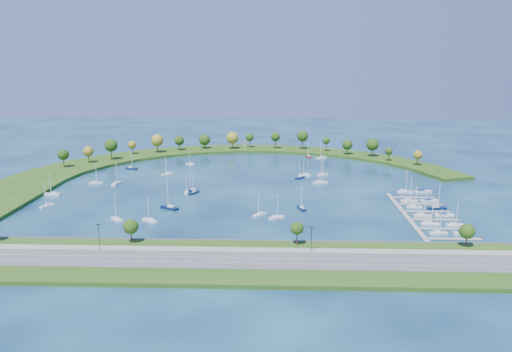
{
  "coord_description": "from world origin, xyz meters",
  "views": [
    {
      "loc": [
        16.28,
        -304.06,
        73.12
      ],
      "look_at": [
        5.0,
        5.0,
        4.0
      ],
      "focal_mm": 37.4,
      "sensor_mm": 36.0,
      "label": 1
    }
  ],
  "objects_px": {
    "docked_boat_10": "(405,191)",
    "docked_boat_6": "(414,206)",
    "moored_boat_0": "(302,208)",
    "moored_boat_14": "(117,219)",
    "moored_boat_12": "(320,182)",
    "docked_boat_4": "(422,215)",
    "moored_boat_2": "(52,194)",
    "moored_boat_5": "(117,183)",
    "moored_boat_9": "(96,182)",
    "docked_boat_5": "(444,215)",
    "moored_boat_11": "(321,157)",
    "docked_boat_7": "(437,207)",
    "moored_boat_4": "(170,207)",
    "moored_boat_16": "(194,192)",
    "docked_boat_0": "(438,232)",
    "moored_boat_1": "(47,205)",
    "moored_boat_19": "(322,174)",
    "docked_boat_1": "(463,233)",
    "moored_boat_15": "(276,217)",
    "moored_boat_6": "(190,164)",
    "moored_boat_8": "(150,220)",
    "harbor_tower": "(245,144)",
    "docked_boat_8": "(409,200)",
    "moored_boat_13": "(308,156)",
    "docked_boat_2": "(430,223)",
    "moored_boat_10": "(305,175)",
    "moored_boat_3": "(131,168)",
    "moored_boat_17": "(260,214)",
    "moored_boat_18": "(167,174)",
    "docked_boat_3": "(455,224)",
    "docked_boat_9": "(429,201)",
    "dock_system": "(421,215)",
    "moored_boat_21": "(187,191)"
  },
  "relations": [
    {
      "from": "moored_boat_2",
      "to": "docked_boat_6",
      "type": "relative_size",
      "value": 1.15
    },
    {
      "from": "moored_boat_10",
      "to": "moored_boat_19",
      "type": "distance_m",
      "value": 11.14
    },
    {
      "from": "moored_boat_14",
      "to": "docked_boat_1",
      "type": "height_order",
      "value": "moored_boat_14"
    },
    {
      "from": "moored_boat_13",
      "to": "moored_boat_19",
      "type": "xyz_separation_m",
      "value": [
        5.08,
        -62.31,
        -0.0
      ]
    },
    {
      "from": "moored_boat_4",
      "to": "moored_boat_6",
      "type": "height_order",
      "value": "moored_boat_4"
    },
    {
      "from": "docked_boat_5",
      "to": "moored_boat_11",
      "type": "bearing_deg",
      "value": 107.77
    },
    {
      "from": "docked_boat_6",
      "to": "docked_boat_1",
      "type": "bearing_deg",
      "value": -71.76
    },
    {
      "from": "docked_boat_7",
      "to": "docked_boat_9",
      "type": "relative_size",
      "value": 1.41
    },
    {
      "from": "moored_boat_3",
      "to": "docked_boat_4",
      "type": "xyz_separation_m",
      "value": [
        165.07,
        -102.72,
        0.01
      ]
    },
    {
      "from": "moored_boat_12",
      "to": "docked_boat_4",
      "type": "distance_m",
      "value": 78.67
    },
    {
      "from": "moored_boat_5",
      "to": "docked_boat_10",
      "type": "bearing_deg",
      "value": -81.6
    },
    {
      "from": "moored_boat_1",
      "to": "moored_boat_11",
      "type": "xyz_separation_m",
      "value": [
        147.79,
        135.13,
        0.05
      ]
    },
    {
      "from": "moored_boat_6",
      "to": "docked_boat_2",
      "type": "xyz_separation_m",
      "value": [
        128.18,
        -131.58,
        0.06
      ]
    },
    {
      "from": "docked_boat_5",
      "to": "docked_boat_10",
      "type": "xyz_separation_m",
      "value": [
        -8.06,
        44.01,
        0.26
      ]
    },
    {
      "from": "moored_boat_4",
      "to": "moored_boat_12",
      "type": "height_order",
      "value": "moored_boat_4"
    },
    {
      "from": "moored_boat_0",
      "to": "moored_boat_14",
      "type": "xyz_separation_m",
      "value": [
        -85.5,
        -21.16,
        -0.02
      ]
    },
    {
      "from": "moored_boat_0",
      "to": "moored_boat_15",
      "type": "relative_size",
      "value": 1.04
    },
    {
      "from": "harbor_tower",
      "to": "moored_boat_12",
      "type": "bearing_deg",
      "value": -66.56
    },
    {
      "from": "moored_boat_8",
      "to": "docked_boat_4",
      "type": "height_order",
      "value": "moored_boat_8"
    },
    {
      "from": "moored_boat_8",
      "to": "docked_boat_7",
      "type": "xyz_separation_m",
      "value": [
        136.3,
        25.48,
        0.02
      ]
    },
    {
      "from": "moored_boat_15",
      "to": "moored_boat_4",
      "type": "bearing_deg",
      "value": 129.96
    },
    {
      "from": "moored_boat_3",
      "to": "docked_boat_10",
      "type": "bearing_deg",
      "value": 4.36
    },
    {
      "from": "moored_boat_9",
      "to": "docked_boat_3",
      "type": "relative_size",
      "value": 1.03
    },
    {
      "from": "moored_boat_5",
      "to": "moored_boat_9",
      "type": "height_order",
      "value": "moored_boat_5"
    },
    {
      "from": "moored_boat_2",
      "to": "moored_boat_8",
      "type": "distance_m",
      "value": 78.6
    },
    {
      "from": "moored_boat_9",
      "to": "docked_boat_6",
      "type": "relative_size",
      "value": 1.06
    },
    {
      "from": "moored_boat_5",
      "to": "docked_boat_6",
      "type": "bearing_deg",
      "value": -92.01
    },
    {
      "from": "moored_boat_17",
      "to": "moored_boat_18",
      "type": "distance_m",
      "value": 106.2
    },
    {
      "from": "docked_boat_4",
      "to": "moored_boat_19",
      "type": "bearing_deg",
      "value": 121.62
    },
    {
      "from": "moored_boat_4",
      "to": "moored_boat_15",
      "type": "distance_m",
      "value": 54.39
    },
    {
      "from": "moored_boat_16",
      "to": "docked_boat_0",
      "type": "relative_size",
      "value": 0.99
    },
    {
      "from": "dock_system",
      "to": "moored_boat_21",
      "type": "relative_size",
      "value": 8.07
    },
    {
      "from": "moored_boat_0",
      "to": "moored_boat_6",
      "type": "height_order",
      "value": "moored_boat_0"
    },
    {
      "from": "moored_boat_17",
      "to": "harbor_tower",
      "type": "bearing_deg",
      "value": -133.21
    },
    {
      "from": "moored_boat_6",
      "to": "moored_boat_12",
      "type": "relative_size",
      "value": 0.74
    },
    {
      "from": "moored_boat_2",
      "to": "docked_boat_10",
      "type": "height_order",
      "value": "moored_boat_2"
    },
    {
      "from": "docked_boat_0",
      "to": "docked_boat_7",
      "type": "xyz_separation_m",
      "value": [
        10.47,
        38.16,
        0.06
      ]
    },
    {
      "from": "moored_boat_3",
      "to": "docked_boat_7",
      "type": "relative_size",
      "value": 0.91
    },
    {
      "from": "harbor_tower",
      "to": "docked_boat_9",
      "type": "height_order",
      "value": "harbor_tower"
    },
    {
      "from": "moored_boat_6",
      "to": "moored_boat_10",
      "type": "height_order",
      "value": "moored_boat_10"
    },
    {
      "from": "moored_boat_0",
      "to": "moored_boat_13",
      "type": "height_order",
      "value": "moored_boat_0"
    },
    {
      "from": "moored_boat_2",
      "to": "docked_boat_1",
      "type": "bearing_deg",
      "value": 166.06
    },
    {
      "from": "moored_boat_0",
      "to": "docked_boat_6",
      "type": "bearing_deg",
      "value": -101.02
    },
    {
      "from": "moored_boat_11",
      "to": "moored_boat_13",
      "type": "height_order",
      "value": "moored_boat_11"
    },
    {
      "from": "docked_boat_10",
      "to": "docked_boat_6",
      "type": "bearing_deg",
      "value": -93.62
    },
    {
      "from": "docked_boat_6",
      "to": "docked_boat_7",
      "type": "relative_size",
      "value": 0.83
    },
    {
      "from": "moored_boat_1",
      "to": "moored_boat_9",
      "type": "xyz_separation_m",
      "value": [
        7.81,
        49.85,
        0.01
      ]
    },
    {
      "from": "moored_boat_3",
      "to": "moored_boat_17",
      "type": "height_order",
      "value": "moored_boat_3"
    },
    {
      "from": "moored_boat_8",
      "to": "docked_boat_8",
      "type": "distance_m",
      "value": 131.6
    },
    {
      "from": "moored_boat_18",
      "to": "docked_boat_6",
      "type": "xyz_separation_m",
      "value": [
        137.66,
        -70.62,
        -0.02
      ]
    }
  ]
}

